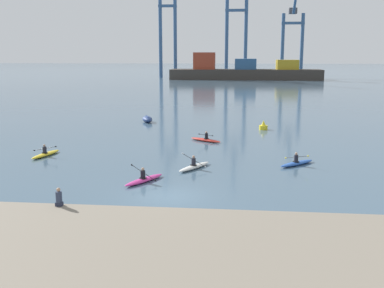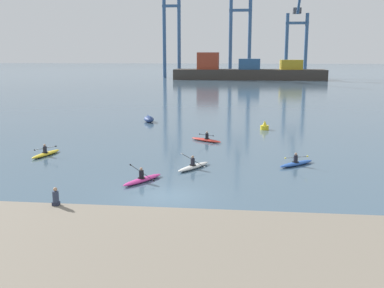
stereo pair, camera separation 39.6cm
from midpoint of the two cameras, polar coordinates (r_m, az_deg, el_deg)
ground_plane at (r=25.79m, az=-2.81°, el=-6.62°), size 800.00×800.00×0.00m
container_barge at (r=149.70m, az=7.03°, el=9.09°), size 48.64×9.75×8.66m
gantry_crane_west at (r=160.50m, az=-2.55°, el=15.15°), size 6.36×15.79×39.68m
gantry_crane_west_mid at (r=160.92m, az=6.20°, el=14.82°), size 7.79×16.25×38.52m
gantry_crane_east_mid at (r=165.81m, az=13.18°, el=13.58°), size 7.91×15.42×33.42m
capsized_dinghy at (r=54.16m, az=-5.26°, el=3.15°), size 1.96×2.82×0.76m
channel_buoy at (r=49.00m, az=9.39°, el=2.21°), size 0.90×0.90×1.00m
kayak_blue at (r=33.68m, az=13.36°, el=-2.35°), size 2.90×2.75×0.95m
kayak_yellow at (r=37.71m, az=-17.70°, el=-1.15°), size 2.20×3.45×0.95m
kayak_magenta at (r=28.74m, az=-5.89°, el=-4.43°), size 2.24×3.23×1.05m
kayak_white at (r=31.88m, az=0.54°, el=-2.81°), size 2.27×3.22×1.02m
kayak_red at (r=41.84m, az=2.07°, el=0.56°), size 3.17×2.37×0.95m
seated_onlooker at (r=22.64m, az=-16.36°, el=-6.49°), size 0.32×0.30×0.90m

